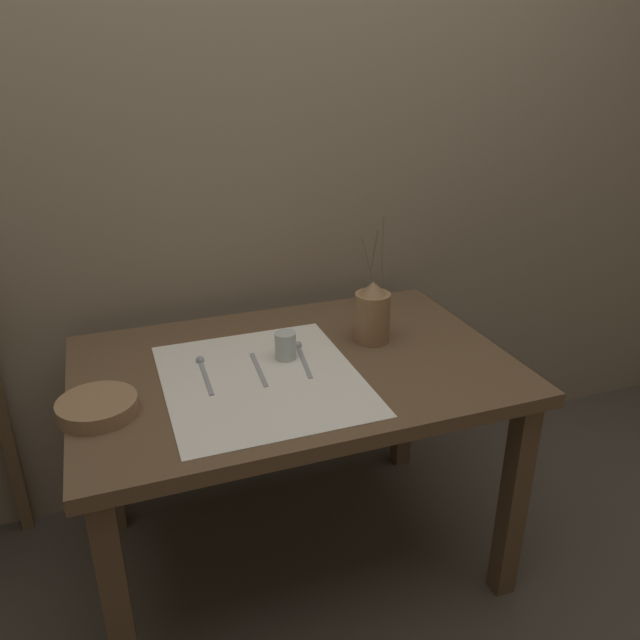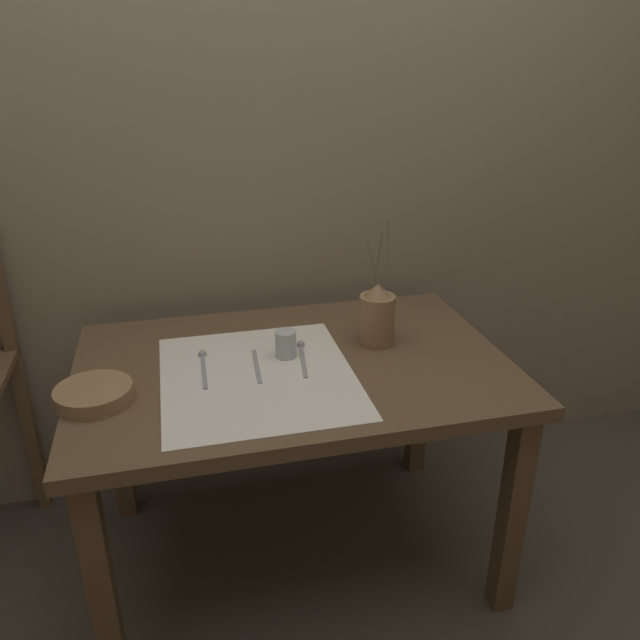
# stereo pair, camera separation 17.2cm
# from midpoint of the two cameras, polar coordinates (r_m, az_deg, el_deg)

# --- Properties ---
(ground_plane) EXTENTS (12.00, 12.00, 0.00)m
(ground_plane) POSITION_cam_midpoint_polar(r_m,az_deg,el_deg) (2.17, -4.51, -20.64)
(ground_plane) COLOR #473F35
(stone_wall_back) EXTENTS (7.00, 0.06, 2.40)m
(stone_wall_back) POSITION_cam_midpoint_polar(r_m,az_deg,el_deg) (2.07, -9.58, 14.72)
(stone_wall_back) COLOR gray
(stone_wall_back) RESTS_ON ground_plane
(wooden_table) EXTENTS (1.20, 0.80, 0.70)m
(wooden_table) POSITION_cam_midpoint_polar(r_m,az_deg,el_deg) (1.79, -5.13, -6.54)
(wooden_table) COLOR brown
(wooden_table) RESTS_ON ground_plane
(linen_cloth) EXTENTS (0.51, 0.58, 0.00)m
(linen_cloth) POSITION_cam_midpoint_polar(r_m,az_deg,el_deg) (1.68, -8.28, -5.46)
(linen_cloth) COLOR silver
(linen_cloth) RESTS_ON wooden_table
(pitcher_with_flowers) EXTENTS (0.11, 0.11, 0.38)m
(pitcher_with_flowers) POSITION_cam_midpoint_polar(r_m,az_deg,el_deg) (1.84, 2.15, 0.54)
(pitcher_with_flowers) COLOR olive
(pitcher_with_flowers) RESTS_ON wooden_table
(wooden_bowl) EXTENTS (0.19, 0.19, 0.04)m
(wooden_bowl) POSITION_cam_midpoint_polar(r_m,az_deg,el_deg) (1.63, -22.60, -7.45)
(wooden_bowl) COLOR #8E6B47
(wooden_bowl) RESTS_ON wooden_table
(glass_tumbler_near) EXTENTS (0.06, 0.06, 0.08)m
(glass_tumbler_near) POSITION_cam_midpoint_polar(r_m,az_deg,el_deg) (1.76, -5.98, -2.40)
(glass_tumbler_near) COLOR #B7C1BC
(glass_tumbler_near) RESTS_ON wooden_table
(spoon_outer) EXTENTS (0.02, 0.21, 0.02)m
(spoon_outer) POSITION_cam_midpoint_polar(r_m,az_deg,el_deg) (1.76, -13.48, -4.26)
(spoon_outer) COLOR #939399
(spoon_outer) RESTS_ON wooden_table
(knife_center) EXTENTS (0.02, 0.20, 0.00)m
(knife_center) POSITION_cam_midpoint_polar(r_m,az_deg,el_deg) (1.72, -8.49, -4.55)
(knife_center) COLOR #939399
(knife_center) RESTS_ON wooden_table
(spoon_inner) EXTENTS (0.05, 0.21, 0.02)m
(spoon_inner) POSITION_cam_midpoint_polar(r_m,az_deg,el_deg) (1.80, -4.55, -2.97)
(spoon_inner) COLOR #939399
(spoon_inner) RESTS_ON wooden_table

